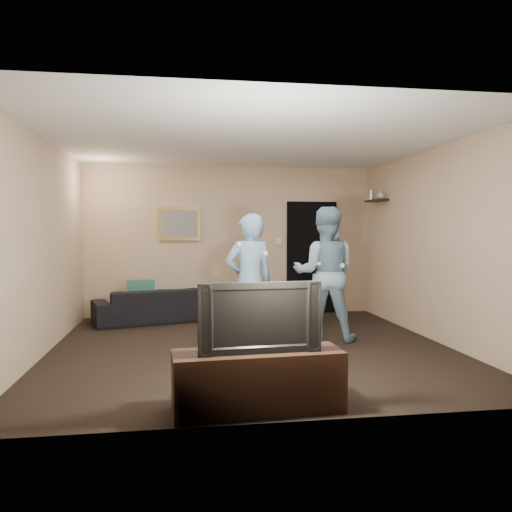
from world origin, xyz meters
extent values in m
plane|color=black|center=(0.00, 0.00, 0.00)|extent=(5.00, 5.00, 0.00)
cube|color=silver|center=(0.00, 0.00, 2.60)|extent=(5.00, 5.00, 0.04)
cube|color=tan|center=(0.00, 2.50, 1.30)|extent=(5.00, 0.04, 2.60)
cube|color=tan|center=(0.00, -2.50, 1.30)|extent=(5.00, 0.04, 2.60)
cube|color=tan|center=(-2.50, 0.00, 1.30)|extent=(0.04, 5.00, 2.60)
cube|color=tan|center=(2.50, 0.00, 1.30)|extent=(0.04, 5.00, 2.60)
imported|color=black|center=(-1.32, 1.97, 0.27)|extent=(2.01, 1.23, 0.55)
cube|color=#1C5446|center=(-1.52, 1.97, 0.48)|extent=(0.44, 0.20, 0.43)
cube|color=olive|center=(-0.90, 2.48, 1.60)|extent=(0.72, 0.05, 0.57)
cube|color=slate|center=(-0.90, 2.45, 1.60)|extent=(0.62, 0.01, 0.47)
cube|color=black|center=(1.45, 2.47, 1.00)|extent=(0.90, 0.06, 2.00)
cube|color=silver|center=(0.85, 2.48, 1.30)|extent=(0.08, 0.02, 0.12)
cube|color=black|center=(2.39, 1.80, 1.99)|extent=(0.20, 0.60, 0.03)
imported|color=#B3B3B8|center=(2.39, 1.61, 2.08)|extent=(0.18, 0.18, 0.15)
cylinder|color=silver|center=(2.39, 2.03, 2.09)|extent=(0.06, 0.06, 0.18)
cube|color=black|center=(-0.26, -2.22, 0.25)|extent=(1.42, 0.53, 0.50)
imported|color=black|center=(-0.26, -2.22, 0.79)|extent=(1.01, 0.19, 0.58)
imported|color=#769DCE|center=(-0.03, -0.07, 0.85)|extent=(0.69, 0.52, 1.70)
cube|color=white|center=(-0.19, -0.29, 1.33)|extent=(0.04, 0.14, 0.04)
cube|color=white|center=(0.13, -0.29, 1.22)|extent=(0.05, 0.09, 0.05)
imported|color=#7D9EB6|center=(1.06, 0.30, 0.90)|extent=(1.04, 0.92, 1.81)
cube|color=white|center=(0.90, 0.08, 1.06)|extent=(0.04, 0.14, 0.04)
cube|color=white|center=(1.22, 0.08, 1.03)|extent=(0.05, 0.09, 0.05)
camera|label=1|loc=(-0.88, -6.23, 1.50)|focal=35.00mm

